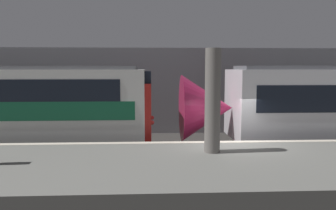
% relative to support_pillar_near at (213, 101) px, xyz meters
% --- Properties ---
extents(ground_plane, '(120.00, 120.00, 0.00)m').
position_rel_support_pillar_near_xyz_m(ground_plane, '(1.07, 1.50, -2.68)').
color(ground_plane, '#33302D').
extents(platform, '(40.00, 4.85, 1.08)m').
position_rel_support_pillar_near_xyz_m(platform, '(1.07, -0.92, -2.14)').
color(platform, slate).
rests_on(platform, ground).
extents(station_rear_barrier, '(50.00, 0.15, 4.81)m').
position_rel_support_pillar_near_xyz_m(station_rear_barrier, '(1.07, 8.50, -0.27)').
color(station_rear_barrier, gray).
rests_on(station_rear_barrier, ground).
extents(support_pillar_near, '(0.48, 0.48, 3.21)m').
position_rel_support_pillar_near_xyz_m(support_pillar_near, '(0.00, 0.00, 0.00)').
color(support_pillar_near, slate).
rests_on(support_pillar_near, platform).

